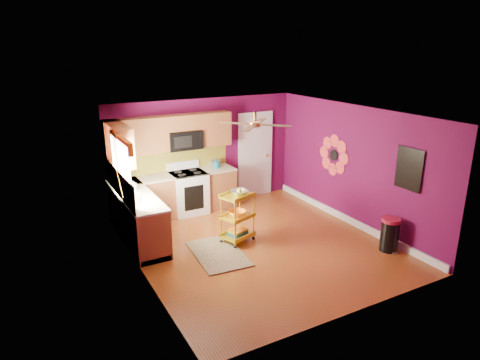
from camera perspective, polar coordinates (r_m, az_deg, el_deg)
ground at (r=8.25m, az=2.53°, el=-8.57°), size 5.00×5.00×0.00m
room_envelope at (r=7.69m, az=2.87°, el=2.46°), size 4.54×5.04×2.52m
lower_cabinets at (r=9.10m, az=-10.71°, el=-3.32°), size 2.81×2.31×0.94m
electric_range at (r=9.65m, az=-6.90°, el=-1.61°), size 0.76×0.66×1.13m
upper_cabinetry at (r=9.08m, az=-11.28°, el=5.59°), size 2.80×2.30×1.26m
left_window at (r=7.79m, az=-15.58°, el=2.82°), size 0.08×1.35×1.08m
panel_door at (r=10.55m, az=2.02°, el=3.26°), size 0.95×0.11×2.15m
right_wall_art at (r=8.81m, az=16.37°, el=2.46°), size 0.04×2.74×1.04m
ceiling_fan at (r=7.70m, az=1.99°, el=7.51°), size 1.01×1.01×0.26m
shag_rug at (r=7.90m, az=-2.93°, el=-9.75°), size 0.94×1.43×0.02m
rolling_cart at (r=8.15m, az=-0.30°, el=-4.68°), size 0.70×0.60×1.07m
trash_can at (r=8.36m, az=19.33°, el=-6.88°), size 0.41×0.42×0.63m
teal_kettle at (r=9.81m, az=-3.22°, el=2.13°), size 0.18×0.18×0.21m
toaster at (r=9.83m, az=-3.39°, el=2.20°), size 0.22×0.15×0.18m
soap_bottle_a at (r=7.98m, az=-13.73°, el=-1.90°), size 0.09×0.10×0.21m
soap_bottle_b at (r=8.53m, az=-14.00°, el=-0.75°), size 0.14×0.14×0.18m
counter_dish at (r=8.69m, az=-14.32°, el=-0.82°), size 0.26×0.26×0.06m
counter_cup at (r=7.86m, az=-13.65°, el=-2.63°), size 0.12×0.12×0.10m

